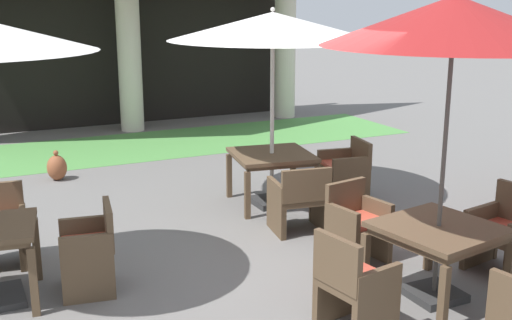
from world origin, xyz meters
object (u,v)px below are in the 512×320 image
(patio_chair_near_foreground_east, at_px, (346,170))
(patio_table_near_foreground, at_px, (272,159))
(patio_chair_mid_right_north, at_px, (357,225))
(patio_chair_mid_right_west, at_px, (353,286))
(patio_table_mid_right, at_px, (438,235))
(patio_chair_mid_right_east, at_px, (505,234))
(patio_umbrella_mid_right, at_px, (454,23))
(patio_chair_mid_left_east, at_px, (90,250))
(terracotta_urn, at_px, (57,167))
(patio_chair_near_foreground_south, at_px, (300,200))
(patio_umbrella_near_foreground, at_px, (273,28))

(patio_chair_near_foreground_east, bearing_deg, patio_table_near_foreground, 90.00)
(patio_chair_mid_right_north, bearing_deg, patio_chair_near_foreground_east, -130.11)
(patio_chair_mid_right_north, bearing_deg, patio_chair_mid_right_west, 44.93)
(patio_table_mid_right, relative_size, patio_chair_mid_right_east, 1.29)
(patio_umbrella_mid_right, bearing_deg, patio_chair_mid_left_east, 151.47)
(patio_table_near_foreground, height_order, terracotta_urn, patio_table_near_foreground)
(patio_chair_near_foreground_east, xyz_separation_m, patio_chair_mid_right_east, (0.09, -2.82, 0.00))
(patio_umbrella_mid_right, xyz_separation_m, patio_chair_mid_right_east, (1.05, 0.18, -2.14))
(patio_table_near_foreground, bearing_deg, patio_chair_mid_left_east, -149.89)
(terracotta_urn, bearing_deg, patio_chair_mid_right_west, -75.38)
(patio_umbrella_mid_right, bearing_deg, patio_chair_near_foreground_south, 97.80)
(patio_chair_mid_left_east, relative_size, terracotta_urn, 1.81)
(patio_chair_mid_right_west, xyz_separation_m, patio_chair_mid_right_north, (0.87, 1.23, -0.00))
(patio_umbrella_near_foreground, bearing_deg, patio_chair_mid_right_west, -105.55)
(patio_chair_near_foreground_east, distance_m, patio_umbrella_mid_right, 3.81)
(patio_chair_near_foreground_south, distance_m, terracotta_urn, 4.25)
(patio_chair_near_foreground_south, bearing_deg, patio_table_mid_right, -73.08)
(patio_chair_near_foreground_south, relative_size, patio_table_mid_right, 0.73)
(patio_table_mid_right, bearing_deg, terracotta_urn, 114.40)
(patio_chair_near_foreground_south, height_order, patio_chair_near_foreground_east, patio_chair_near_foreground_south)
(patio_table_mid_right, relative_size, patio_chair_mid_right_north, 1.35)
(patio_chair_near_foreground_east, height_order, patio_chair_mid_right_east, patio_chair_mid_right_east)
(patio_umbrella_mid_right, bearing_deg, patio_umbrella_near_foreground, 92.05)
(patio_chair_near_foreground_east, height_order, patio_chair_mid_right_west, patio_chair_mid_right_west)
(patio_table_near_foreground, distance_m, patio_umbrella_near_foreground, 1.74)
(patio_umbrella_near_foreground, distance_m, patio_chair_mid_right_north, 2.90)
(terracotta_urn, bearing_deg, patio_chair_mid_right_north, -62.66)
(patio_chair_near_foreground_south, bearing_deg, terracotta_urn, 131.69)
(patio_chair_mid_left_east, height_order, patio_table_mid_right, patio_chair_mid_left_east)
(patio_chair_near_foreground_east, distance_m, patio_chair_mid_right_east, 2.82)
(patio_chair_near_foreground_south, bearing_deg, patio_umbrella_mid_right, -73.08)
(patio_umbrella_near_foreground, height_order, patio_chair_mid_left_east, patio_umbrella_near_foreground)
(patio_table_near_foreground, xyz_separation_m, patio_umbrella_mid_right, (0.11, -3.17, 1.91))
(patio_chair_near_foreground_east, height_order, patio_table_mid_right, patio_chair_near_foreground_east)
(patio_umbrella_near_foreground, bearing_deg, patio_chair_mid_right_east, -68.72)
(patio_chair_mid_left_east, height_order, patio_umbrella_mid_right, patio_umbrella_mid_right)
(patio_table_mid_right, bearing_deg, patio_chair_near_foreground_east, 72.22)
(patio_table_near_foreground, xyz_separation_m, patio_chair_near_foreground_east, (1.08, -0.17, -0.23))
(patio_umbrella_near_foreground, xyz_separation_m, patio_chair_mid_right_west, (-0.93, -3.35, -1.97))
(patio_chair_mid_left_east, bearing_deg, patio_chair_near_foreground_south, -69.57)
(patio_chair_near_foreground_south, xyz_separation_m, terracotta_urn, (-2.29, 3.58, -0.20))
(patio_table_near_foreground, relative_size, patio_chair_mid_right_north, 1.37)
(patio_chair_mid_right_west, bearing_deg, patio_umbrella_mid_right, 90.00)
(terracotta_urn, bearing_deg, patio_chair_mid_left_east, -94.30)
(patio_chair_near_foreground_south, xyz_separation_m, patio_chair_mid_right_east, (1.34, -1.91, 0.00))
(patio_chair_near_foreground_east, distance_m, patio_chair_mid_left_east, 4.10)
(patio_chair_near_foreground_south, xyz_separation_m, patio_chair_mid_right_west, (-0.76, -2.27, 0.01))
(patio_chair_mid_left_east, relative_size, patio_table_mid_right, 0.74)
(patio_umbrella_near_foreground, xyz_separation_m, patio_table_mid_right, (0.11, -3.17, -1.75))
(patio_table_near_foreground, xyz_separation_m, patio_table_mid_right, (0.11, -3.17, -0.01))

